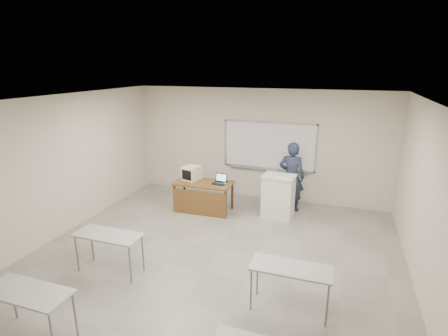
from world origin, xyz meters
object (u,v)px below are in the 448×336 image
at_px(keyboard, 285,177).
at_px(presenter, 292,177).
at_px(laptop, 220,181).
at_px(instructor_desk, 202,191).
at_px(podium, 278,196).
at_px(crt_monitor, 192,173).
at_px(mouse, 225,183).
at_px(whiteboard, 269,146).

distance_m(keyboard, presenter, 0.70).
bearing_deg(laptop, instructor_desk, -148.30).
xyz_separation_m(keyboard, presenter, (0.07, 0.67, -0.19)).
height_order(podium, crt_monitor, crt_monitor).
distance_m(laptop, presenter, 1.81).
distance_m(crt_monitor, presenter, 2.52).
height_order(podium, keyboard, keyboard).
xyz_separation_m(instructor_desk, laptop, (0.40, 0.18, 0.26)).
xyz_separation_m(podium, mouse, (-1.30, -0.17, 0.23)).
bearing_deg(mouse, instructor_desk, -162.57).
bearing_deg(instructor_desk, crt_monitor, 145.97).
bearing_deg(crt_monitor, whiteboard, 51.18).
relative_size(laptop, mouse, 3.62).
bearing_deg(whiteboard, crt_monitor, -143.92).
relative_size(mouse, keyboard, 0.21).
height_order(mouse, keyboard, keyboard).
xyz_separation_m(podium, keyboard, (0.15, -0.12, 0.54)).
distance_m(crt_monitor, keyboard, 2.37).
distance_m(whiteboard, keyboard, 1.49).
xyz_separation_m(whiteboard, laptop, (-0.95, -1.30, -0.67)).
height_order(instructor_desk, presenter, presenter).
xyz_separation_m(whiteboard, podium, (0.50, -1.15, -0.95)).
xyz_separation_m(whiteboard, crt_monitor, (-1.72, -1.25, -0.56)).
distance_m(whiteboard, podium, 1.57).
distance_m(whiteboard, presenter, 1.11).
bearing_deg(instructor_desk, laptop, 22.47).
relative_size(podium, keyboard, 2.59).
height_order(keyboard, presenter, presenter).
xyz_separation_m(crt_monitor, presenter, (2.44, 0.65, -0.04)).
distance_m(laptop, keyboard, 1.63).
height_order(whiteboard, instructor_desk, whiteboard).
bearing_deg(crt_monitor, instructor_desk, -17.01).
relative_size(keyboard, presenter, 0.23).
relative_size(instructor_desk, mouse, 16.80).
relative_size(podium, laptop, 3.40).
distance_m(whiteboard, instructor_desk, 2.21).
xyz_separation_m(podium, presenter, (0.22, 0.55, 0.35)).
xyz_separation_m(whiteboard, presenter, (0.72, -0.60, -0.59)).
relative_size(instructor_desk, presenter, 0.82).
relative_size(laptop, presenter, 0.18).
distance_m(instructor_desk, podium, 1.88).
relative_size(crt_monitor, presenter, 0.24).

